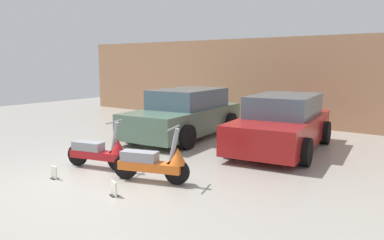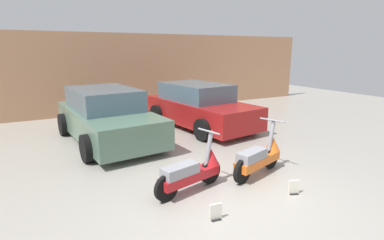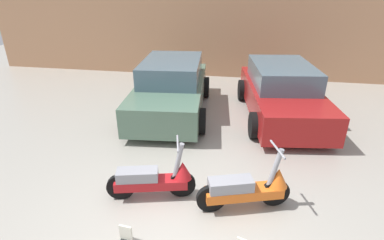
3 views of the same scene
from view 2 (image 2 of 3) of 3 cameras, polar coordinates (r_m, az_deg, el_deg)
name	(u,v)px [view 2 (image 2 of 3)]	position (r m, az deg, el deg)	size (l,w,h in m)	color
ground_plane	(237,199)	(5.49, 8.64, -14.57)	(28.00, 28.00, 0.00)	#9E998E
wall_back	(114,74)	(12.71, -14.72, 8.56)	(19.60, 0.12, 3.21)	tan
scooter_front_left	(193,171)	(5.56, 0.12, -9.69)	(1.52, 0.68, 1.08)	black
scooter_front_right	(260,156)	(6.41, 12.81, -6.73)	(1.54, 0.77, 1.11)	black
car_rear_left	(107,116)	(8.81, -15.90, 0.68)	(2.42, 4.51, 1.48)	#51705B
car_rear_center	(199,106)	(10.07, 1.38, 2.62)	(2.49, 4.46, 1.45)	maroon
placard_near_left_scooter	(216,213)	(4.81, 4.52, -17.17)	(0.20, 0.14, 0.26)	black
placard_near_right_scooter	(294,188)	(5.84, 18.80, -12.13)	(0.20, 0.17, 0.26)	black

